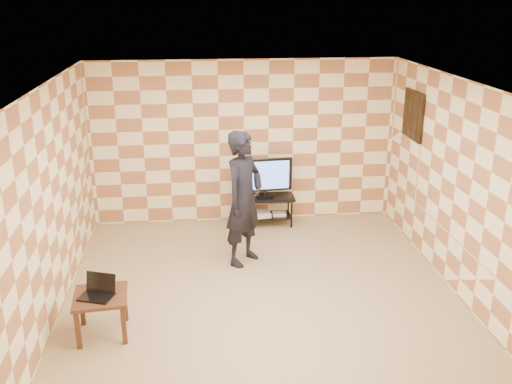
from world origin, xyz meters
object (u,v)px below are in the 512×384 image
at_px(side_table, 101,302).
at_px(person, 244,199).
at_px(tv, 265,176).
at_px(tv_stand, 265,204).

distance_m(side_table, person, 2.50).
bearing_deg(person, tv, 20.77).
xyz_separation_m(tv, side_table, (-2.22, -3.01, -0.45)).
bearing_deg(side_table, person, 43.79).
xyz_separation_m(tv_stand, side_table, (-2.22, -3.02, 0.05)).
bearing_deg(side_table, tv_stand, 53.70).
relative_size(tv_stand, side_table, 1.51).
distance_m(tv, person, 1.41).
bearing_deg(tv_stand, person, -109.01).
bearing_deg(person, tv_stand, 20.80).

